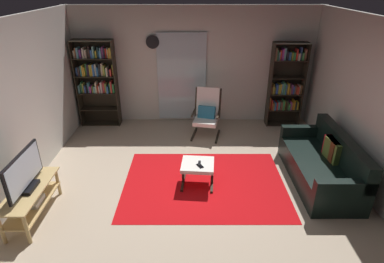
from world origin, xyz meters
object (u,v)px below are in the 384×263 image
(television, at_px, (23,173))
(lounge_armchair, at_px, (206,112))
(bookshelf_near_tv, at_px, (96,77))
(tv_remote, at_px, (199,163))
(leather_sofa, at_px, (322,164))
(bookshelf_near_sofa, at_px, (285,84))
(tv_stand, at_px, (30,199))
(wall_clock, at_px, (152,42))
(ottoman, at_px, (197,167))
(cell_phone, at_px, (199,166))

(television, relative_size, lounge_armchair, 0.88)
(bookshelf_near_tv, bearing_deg, tv_remote, -47.90)
(television, height_order, lounge_armchair, same)
(leather_sofa, bearing_deg, bookshelf_near_sofa, 91.96)
(tv_stand, height_order, bookshelf_near_sofa, bookshelf_near_sofa)
(leather_sofa, height_order, wall_clock, wall_clock)
(bookshelf_near_sofa, relative_size, leather_sofa, 0.98)
(bookshelf_near_sofa, distance_m, tv_remote, 3.19)
(ottoman, height_order, wall_clock, wall_clock)
(bookshelf_near_sofa, bearing_deg, wall_clock, 176.15)
(bookshelf_near_sofa, bearing_deg, lounge_armchair, -162.48)
(tv_stand, distance_m, wall_clock, 4.00)
(leather_sofa, relative_size, wall_clock, 6.60)
(tv_stand, height_order, leather_sofa, leather_sofa)
(bookshelf_near_sofa, relative_size, lounge_armchair, 1.84)
(leather_sofa, relative_size, tv_remote, 13.28)
(bookshelf_near_sofa, height_order, ottoman, bookshelf_near_sofa)
(tv_remote, distance_m, wall_clock, 3.17)
(leather_sofa, xyz_separation_m, ottoman, (-2.08, -0.11, 0.03))
(tv_remote, bearing_deg, tv_stand, -157.41)
(television, bearing_deg, bookshelf_near_tv, 87.57)
(bookshelf_near_sofa, height_order, lounge_armchair, bookshelf_near_sofa)
(wall_clock, bearing_deg, bookshelf_near_tv, -171.77)
(bookshelf_near_tv, height_order, leather_sofa, bookshelf_near_tv)
(ottoman, xyz_separation_m, cell_phone, (0.03, -0.09, 0.08))
(television, distance_m, leather_sofa, 4.53)
(bookshelf_near_tv, distance_m, wall_clock, 1.47)
(bookshelf_near_tv, bearing_deg, bookshelf_near_sofa, -0.22)
(television, xyz_separation_m, wall_clock, (1.40, 3.42, 1.12))
(lounge_armchair, height_order, cell_phone, lounge_armchair)
(tv_stand, bearing_deg, leather_sofa, 11.44)
(bookshelf_near_sofa, bearing_deg, cell_phone, -127.90)
(television, bearing_deg, cell_phone, 16.32)
(tv_stand, bearing_deg, bookshelf_near_tv, 87.53)
(ottoman, bearing_deg, cell_phone, -68.31)
(television, bearing_deg, tv_remote, 17.88)
(ottoman, distance_m, cell_phone, 0.12)
(television, bearing_deg, wall_clock, 67.76)
(tv_remote, bearing_deg, television, -157.38)
(leather_sofa, height_order, tv_remote, leather_sofa)
(bookshelf_near_tv, bearing_deg, leather_sofa, -28.63)
(bookshelf_near_tv, xyz_separation_m, wall_clock, (1.26, 0.18, 0.73))
(leather_sofa, xyz_separation_m, lounge_armchair, (-1.85, 1.76, 0.23))
(cell_phone, bearing_deg, tv_remote, 68.37)
(tv_remote, bearing_deg, bookshelf_near_sofa, 55.96)
(lounge_armchair, bearing_deg, leather_sofa, -43.55)
(bookshelf_near_tv, height_order, cell_phone, bookshelf_near_tv)
(tv_stand, xyz_separation_m, bookshelf_near_tv, (0.14, 3.23, 0.81))
(tv_stand, bearing_deg, tv_remote, 17.85)
(tv_stand, relative_size, ottoman, 2.02)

